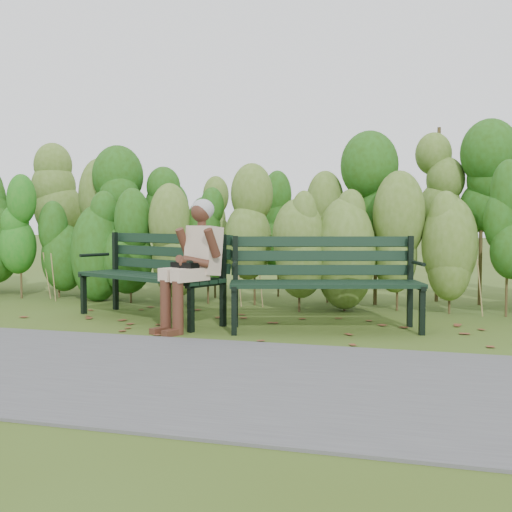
# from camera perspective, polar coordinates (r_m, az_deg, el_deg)

# --- Properties ---
(ground) EXTENTS (80.00, 80.00, 0.00)m
(ground) POSITION_cam_1_polar(r_m,az_deg,el_deg) (6.67, -0.80, -6.61)
(ground) COLOR #3D4F17
(footpath) EXTENTS (60.00, 2.50, 0.01)m
(footpath) POSITION_cam_1_polar(r_m,az_deg,el_deg) (4.64, -8.53, -10.97)
(footpath) COLOR #474749
(footpath) RESTS_ON ground
(hedge_band) EXTENTS (11.04, 1.67, 2.42)m
(hedge_band) POSITION_cam_1_polar(r_m,az_deg,el_deg) (8.38, 2.75, 4.04)
(hedge_band) COLOR #47381E
(hedge_band) RESTS_ON ground
(leaf_litter) EXTENTS (6.08, 2.27, 0.01)m
(leaf_litter) POSITION_cam_1_polar(r_m,az_deg,el_deg) (6.89, -2.74, -6.27)
(leaf_litter) COLOR brown
(leaf_litter) RESTS_ON ground
(bench_left) EXTENTS (2.11, 1.44, 1.01)m
(bench_left) POSITION_cam_1_polar(r_m,az_deg,el_deg) (7.16, -9.54, -1.18)
(bench_left) COLOR black
(bench_left) RESTS_ON ground
(bench_right) EXTENTS (2.09, 1.16, 0.99)m
(bench_right) POSITION_cam_1_polar(r_m,az_deg,el_deg) (6.40, 6.53, -1.77)
(bench_right) COLOR black
(bench_right) RESTS_ON ground
(seated_woman) EXTENTS (0.65, 0.84, 1.39)m
(seated_woman) POSITION_cam_1_polar(r_m,az_deg,el_deg) (6.37, -5.95, 0.10)
(seated_woman) COLOR #B3A98C
(seated_woman) RESTS_ON ground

